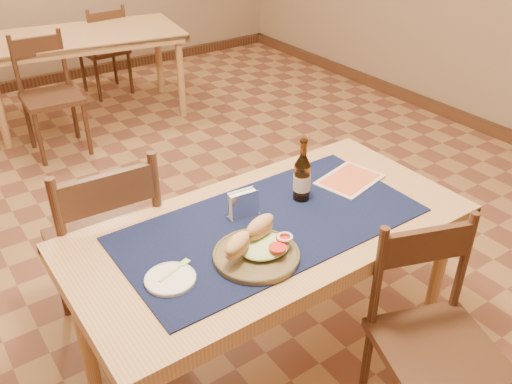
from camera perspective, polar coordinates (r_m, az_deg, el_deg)
room at (r=2.52m, az=-9.64°, el=17.75°), size 6.04×7.04×2.84m
main_table at (r=2.20m, az=1.50°, el=-5.18°), size 1.60×0.80×0.75m
placemat at (r=2.15m, az=1.53°, el=-3.35°), size 1.20×0.60×0.01m
baseboard at (r=3.12m, az=-7.46°, el=-7.08°), size 6.00×7.00×0.10m
back_table at (r=4.97m, az=-17.89°, el=14.66°), size 1.76×1.08×0.75m
chair_main_far at (r=2.52m, az=-15.42°, el=-5.33°), size 0.49×0.49×1.00m
chair_main_near at (r=2.18m, az=18.10°, el=-14.40°), size 0.53×0.53×0.90m
chair_back_near at (r=4.48m, az=-20.87°, el=9.67°), size 0.44×0.44×0.90m
chair_back_far at (r=5.55m, az=-15.63°, el=14.29°), size 0.42×0.42×0.86m
sandwich_plate at (r=1.96m, az=0.09°, el=-5.99°), size 0.32×0.32×0.12m
side_plate at (r=1.89m, az=-9.02°, el=-8.99°), size 0.18×0.18×0.01m
fork at (r=1.92m, az=-8.36°, el=-7.96°), size 0.14×0.06×0.00m
beer_bottle at (r=2.26m, az=4.87°, el=1.52°), size 0.07×0.07×0.27m
napkin_holder at (r=2.16m, az=-1.34°, el=-1.32°), size 0.13×0.06×0.11m
menu_card at (r=2.47m, az=9.83°, el=1.33°), size 0.32×0.27×0.01m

